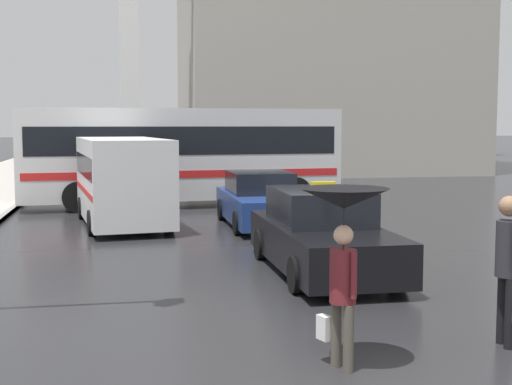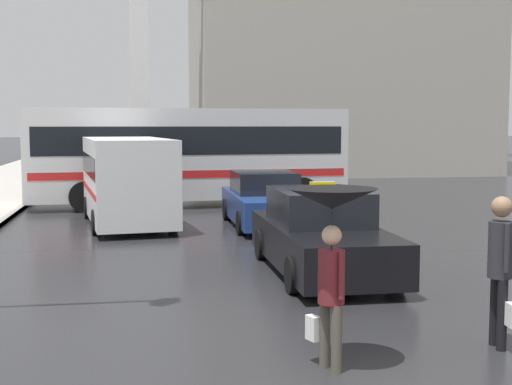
{
  "view_description": "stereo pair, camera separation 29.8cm",
  "coord_description": "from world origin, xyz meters",
  "px_view_note": "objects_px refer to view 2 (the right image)",
  "views": [
    {
      "loc": [
        -2.1,
        -4.97,
        2.71
      ],
      "look_at": [
        0.45,
        8.43,
        1.4
      ],
      "focal_mm": 50.0,
      "sensor_mm": 36.0,
      "label": 1
    },
    {
      "loc": [
        -1.8,
        -5.02,
        2.71
      ],
      "look_at": [
        0.45,
        8.43,
        1.4
      ],
      "focal_mm": 50.0,
      "sensor_mm": 36.0,
      "label": 2
    }
  ],
  "objects_px": {
    "ambulance_van": "(127,177)",
    "pedestrian_man": "(501,261)",
    "taxi": "(321,235)",
    "pedestrian_with_umbrella": "(331,226)",
    "city_bus": "(188,152)",
    "sedan_red": "(265,201)"
  },
  "relations": [
    {
      "from": "ambulance_van",
      "to": "pedestrian_man",
      "type": "xyz_separation_m",
      "value": [
        4.57,
        -11.6,
        -0.22
      ]
    },
    {
      "from": "taxi",
      "to": "pedestrian_man",
      "type": "distance_m",
      "value": 4.8
    },
    {
      "from": "pedestrian_with_umbrella",
      "to": "pedestrian_man",
      "type": "relative_size",
      "value": 1.09
    },
    {
      "from": "ambulance_van",
      "to": "pedestrian_with_umbrella",
      "type": "height_order",
      "value": "ambulance_van"
    },
    {
      "from": "pedestrian_with_umbrella",
      "to": "ambulance_van",
      "type": "bearing_deg",
      "value": -9.36
    },
    {
      "from": "ambulance_van",
      "to": "city_bus",
      "type": "xyz_separation_m",
      "value": [
        1.96,
        4.43,
        0.49
      ]
    },
    {
      "from": "ambulance_van",
      "to": "taxi",
      "type": "bearing_deg",
      "value": 110.22
    },
    {
      "from": "sedan_red",
      "to": "pedestrian_with_umbrella",
      "type": "bearing_deg",
      "value": 83.45
    },
    {
      "from": "pedestrian_with_umbrella",
      "to": "pedestrian_man",
      "type": "distance_m",
      "value": 2.32
    },
    {
      "from": "pedestrian_man",
      "to": "ambulance_van",
      "type": "bearing_deg",
      "value": -153.08
    },
    {
      "from": "city_bus",
      "to": "pedestrian_man",
      "type": "distance_m",
      "value": 16.26
    },
    {
      "from": "sedan_red",
      "to": "pedestrian_with_umbrella",
      "type": "relative_size",
      "value": 2.24
    },
    {
      "from": "sedan_red",
      "to": "pedestrian_man",
      "type": "xyz_separation_m",
      "value": [
        0.94,
        -10.75,
        0.42
      ]
    },
    {
      "from": "taxi",
      "to": "pedestrian_man",
      "type": "bearing_deg",
      "value": 101.99
    },
    {
      "from": "city_bus",
      "to": "pedestrian_man",
      "type": "height_order",
      "value": "city_bus"
    },
    {
      "from": "ambulance_van",
      "to": "city_bus",
      "type": "relative_size",
      "value": 0.53
    },
    {
      "from": "ambulance_van",
      "to": "pedestrian_man",
      "type": "height_order",
      "value": "ambulance_van"
    },
    {
      "from": "city_bus",
      "to": "taxi",
      "type": "bearing_deg",
      "value": 4.0
    },
    {
      "from": "city_bus",
      "to": "pedestrian_man",
      "type": "xyz_separation_m",
      "value": [
        2.61,
        -16.03,
        -0.71
      ]
    },
    {
      "from": "taxi",
      "to": "sedan_red",
      "type": "bearing_deg",
      "value": -90.51
    },
    {
      "from": "taxi",
      "to": "ambulance_van",
      "type": "relative_size",
      "value": 0.85
    },
    {
      "from": "ambulance_van",
      "to": "pedestrian_with_umbrella",
      "type": "distance_m",
      "value": 12.24
    }
  ]
}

